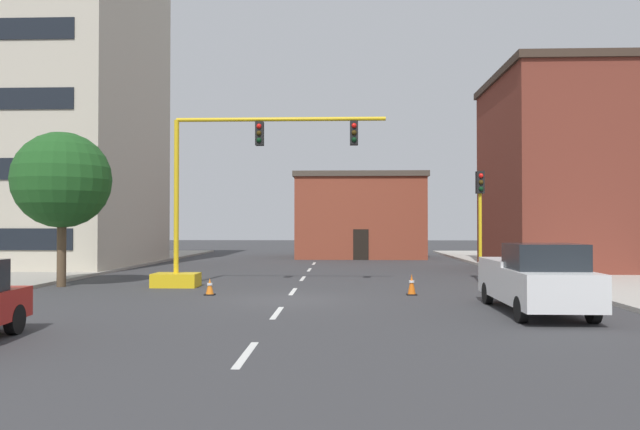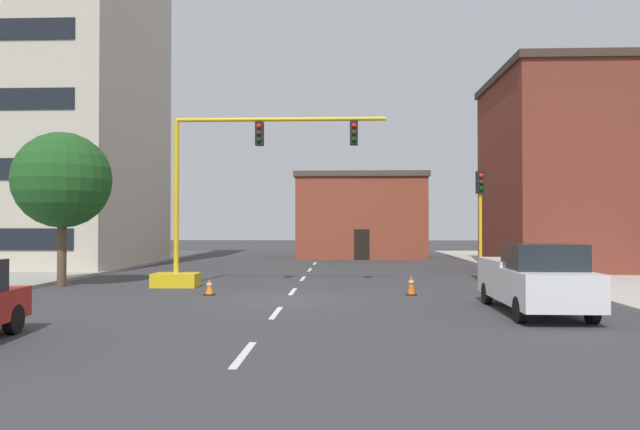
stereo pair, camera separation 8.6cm
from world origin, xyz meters
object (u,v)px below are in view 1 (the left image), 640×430
traffic_signal_gantry (206,231)px  traffic_light_pole_right (480,201)px  traffic_cone_roadside_b (210,287)px  traffic_cone_roadside_a (412,285)px  tree_left_near (62,180)px  pickup_truck_white (535,279)px

traffic_signal_gantry → traffic_light_pole_right: bearing=9.8°
traffic_signal_gantry → traffic_cone_roadside_b: traffic_signal_gantry is taller
traffic_cone_roadside_a → tree_left_near: bearing=170.2°
traffic_light_pole_right → traffic_cone_roadside_a: size_ratio=6.40×
traffic_light_pole_right → traffic_cone_roadside_b: traffic_light_pole_right is taller
traffic_light_pole_right → tree_left_near: 17.42m
traffic_light_pole_right → traffic_cone_roadside_b: 12.08m
tree_left_near → pickup_truck_white: size_ratio=1.16×
traffic_light_pole_right → tree_left_near: bearing=-173.2°
traffic_signal_gantry → traffic_cone_roadside_b: size_ratio=15.47×
traffic_cone_roadside_a → traffic_cone_roadside_b: 7.19m
tree_left_near → traffic_signal_gantry: bearing=0.9°
pickup_truck_white → traffic_cone_roadside_a: 5.27m
traffic_signal_gantry → traffic_cone_roadside_b: (0.78, -2.78, -1.97)m
traffic_signal_gantry → pickup_truck_white: bearing=-31.8°
traffic_cone_roadside_a → traffic_cone_roadside_b: bearing=-177.7°
traffic_signal_gantry → pickup_truck_white: traffic_signal_gantry is taller
tree_left_near → pickup_truck_white: bearing=-21.7°
tree_left_near → traffic_cone_roadside_b: (6.65, -2.69, -4.01)m
traffic_signal_gantry → traffic_light_pole_right: size_ratio=1.95×
traffic_light_pole_right → traffic_cone_roadside_a: 6.45m
traffic_light_pole_right → pickup_truck_white: 9.12m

